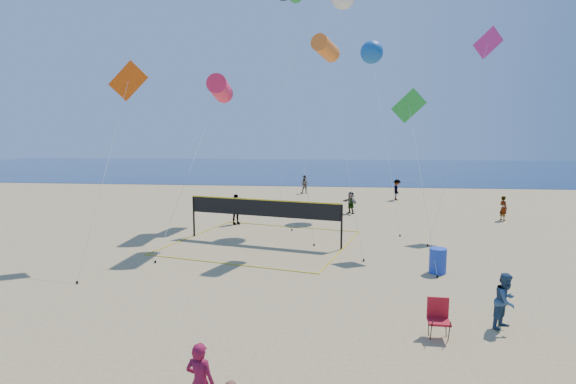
# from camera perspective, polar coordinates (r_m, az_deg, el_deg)

# --- Properties ---
(ground) EXTENTS (120.00, 120.00, 0.00)m
(ground) POSITION_cam_1_polar(r_m,az_deg,el_deg) (11.21, 1.17, -21.99)
(ground) COLOR tan
(ground) RESTS_ON ground
(ocean) EXTENTS (140.00, 50.00, 0.03)m
(ocean) POSITION_cam_1_polar(r_m,az_deg,el_deg) (71.95, 5.49, 2.99)
(ocean) COLOR #10264B
(ocean) RESTS_ON ground
(woman) EXTENTS (0.65, 0.50, 1.61)m
(woman) POSITION_cam_1_polar(r_m,az_deg,el_deg) (9.40, -11.09, -22.72)
(woman) COLOR maroon
(woman) RESTS_ON ground
(bystander_a) EXTENTS (0.99, 0.98, 1.61)m
(bystander_a) POSITION_cam_1_polar(r_m,az_deg,el_deg) (14.47, 25.91, -12.31)
(bystander_a) COLOR navy
(bystander_a) RESTS_ON ground
(far_person_0) EXTENTS (1.12, 1.06, 1.86)m
(far_person_0) POSITION_cam_1_polar(r_m,az_deg,el_deg) (27.56, -6.67, -2.20)
(far_person_0) COLOR gray
(far_person_0) RESTS_ON ground
(far_person_1) EXTENTS (1.24, 1.38, 1.52)m
(far_person_1) POSITION_cam_1_polar(r_m,az_deg,el_deg) (31.43, 7.96, -1.35)
(far_person_1) COLOR gray
(far_person_1) RESTS_ON ground
(far_person_2) EXTENTS (0.58, 0.68, 1.58)m
(far_person_2) POSITION_cam_1_polar(r_m,az_deg,el_deg) (31.76, 25.67, -1.87)
(far_person_2) COLOR gray
(far_person_2) RESTS_ON ground
(far_person_3) EXTENTS (0.93, 0.78, 1.69)m
(far_person_3) POSITION_cam_1_polar(r_m,az_deg,el_deg) (41.57, 2.16, 0.96)
(far_person_3) COLOR gray
(far_person_3) RESTS_ON ground
(far_person_4) EXTENTS (0.66, 1.13, 1.74)m
(far_person_4) POSITION_cam_1_polar(r_m,az_deg,el_deg) (38.48, 13.66, 0.27)
(far_person_4) COLOR gray
(far_person_4) RESTS_ON ground
(camp_chair) EXTENTS (0.60, 0.73, 1.18)m
(camp_chair) POSITION_cam_1_polar(r_m,az_deg,el_deg) (13.28, 18.56, -14.64)
(camp_chair) COLOR #A8131F
(camp_chair) RESTS_ON ground
(trash_barrel) EXTENTS (0.74, 0.74, 1.00)m
(trash_barrel) POSITION_cam_1_polar(r_m,az_deg,el_deg) (18.99, 18.48, -8.27)
(trash_barrel) COLOR #1C3EB9
(trash_barrel) RESTS_ON ground
(volleyball_net) EXTENTS (10.06, 9.95, 2.23)m
(volleyball_net) POSITION_cam_1_polar(r_m,az_deg,el_deg) (22.77, -3.18, -2.71)
(volleyball_net) COLOR black
(volleyball_net) RESTS_ON ground
(kite_0) EXTENTS (1.61, 9.54, 8.85)m
(kite_0) POSITION_cam_1_polar(r_m,az_deg,el_deg) (27.06, -8.60, 12.83)
(kite_0) COLOR #F82248
(kite_0) RESTS_ON ground
(kite_2) EXTENTS (2.57, 4.35, 10.14)m
(kite_2) POSITION_cam_1_polar(r_m,az_deg,el_deg) (22.79, 4.81, 17.71)
(kite_2) COLOR orange
(kite_2) RESTS_ON ground
(kite_3) EXTENTS (1.80, 4.65, 8.73)m
(kite_3) POSITION_cam_1_polar(r_m,az_deg,el_deg) (21.56, -19.84, 12.27)
(kite_3) COLOR #DD4C0A
(kite_3) RESTS_ON ground
(kite_4) EXTENTS (1.67, 5.00, 7.64)m
(kite_4) POSITION_cam_1_polar(r_m,az_deg,el_deg) (22.08, 15.23, 9.68)
(kite_4) COLOR green
(kite_4) RESTS_ON ground
(kite_5) EXTENTS (4.98, 5.73, 11.61)m
(kite_5) POSITION_cam_1_polar(r_m,az_deg,el_deg) (28.98, 23.79, 16.00)
(kite_5) COLOR #C12981
(kite_5) RESTS_ON ground
(kite_7) EXTENTS (2.13, 9.08, 11.87)m
(kite_7) POSITION_cam_1_polar(r_m,az_deg,el_deg) (32.86, 10.58, 17.05)
(kite_7) COLOR #1457AE
(kite_7) RESTS_ON ground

